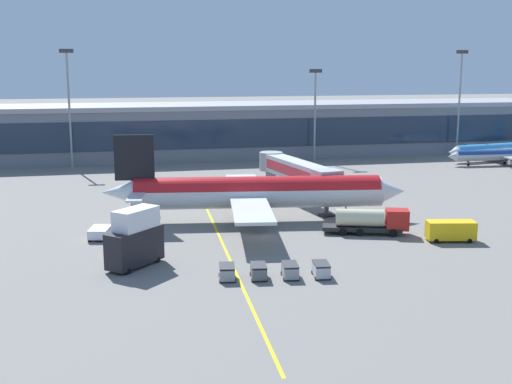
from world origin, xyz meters
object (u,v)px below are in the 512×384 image
at_px(fuel_tanker, 371,221).
at_px(baggage_cart_2, 290,270).
at_px(main_airliner, 256,192).
at_px(commuter_jet_near, 500,149).
at_px(commuter_jet_far, 503,155).
at_px(lavatory_truck, 450,230).
at_px(pushback_tug, 100,232).
at_px(baggage_cart_3, 321,269).
at_px(baggage_cart_0, 227,272).
at_px(baggage_cart_1, 259,271).
at_px(catering_lift, 135,239).

height_order(fuel_tanker, baggage_cart_2, fuel_tanker).
height_order(main_airliner, commuter_jet_near, main_airliner).
bearing_deg(commuter_jet_far, baggage_cart_2, -135.50).
relative_size(lavatory_truck, baggage_cart_2, 2.17).
bearing_deg(pushback_tug, commuter_jet_far, 27.55).
xyz_separation_m(pushback_tug, baggage_cart_3, (22.23, -20.16, -0.07)).
relative_size(main_airliner, baggage_cart_0, 14.80).
relative_size(lavatory_truck, baggage_cart_1, 2.17).
height_order(lavatory_truck, pushback_tug, lavatory_truck).
xyz_separation_m(baggage_cart_3, commuter_jet_near, (64.98, 70.61, 1.75)).
bearing_deg(commuter_jet_near, main_airliner, -145.50).
xyz_separation_m(main_airliner, catering_lift, (-16.97, -17.41, -1.00)).
height_order(lavatory_truck, baggage_cart_3, lavatory_truck).
height_order(main_airliner, pushback_tug, main_airliner).
height_order(lavatory_truck, commuter_jet_near, commuter_jet_near).
distance_m(catering_lift, baggage_cart_3, 19.97).
distance_m(lavatory_truck, pushback_tug, 43.09).
xyz_separation_m(fuel_tanker, baggage_cart_1, (-17.85, -14.20, -0.96)).
bearing_deg(baggage_cart_3, baggage_cart_2, 172.59).
distance_m(lavatory_truck, baggage_cart_2, 24.63).
bearing_deg(commuter_jet_near, lavatory_truck, -126.73).
bearing_deg(catering_lift, baggage_cart_1, -29.59).
bearing_deg(main_airliner, baggage_cart_1, -101.66).
bearing_deg(baggage_cart_1, baggage_cart_3, -7.41).
distance_m(pushback_tug, commuter_jet_near, 100.76).
distance_m(baggage_cart_0, baggage_cart_2, 6.40).
bearing_deg(baggage_cart_3, fuel_tanker, 52.56).
relative_size(lavatory_truck, catering_lift, 0.92).
relative_size(lavatory_truck, commuter_jet_far, 0.25).
relative_size(catering_lift, baggage_cart_0, 2.35).
bearing_deg(baggage_cart_1, lavatory_truck, 19.07).
xyz_separation_m(catering_lift, baggage_cart_0, (8.80, -6.39, -2.28)).
relative_size(main_airliner, commuter_jet_near, 1.47).
height_order(baggage_cart_0, baggage_cart_1, same).
bearing_deg(commuter_jet_near, baggage_cart_0, -137.04).
xyz_separation_m(baggage_cart_1, commuter_jet_far, (67.54, 62.84, 1.42)).
relative_size(baggage_cart_3, commuter_jet_far, 0.11).
height_order(baggage_cart_2, baggage_cart_3, same).
xyz_separation_m(catering_lift, baggage_cart_3, (18.32, -7.62, -2.28)).
bearing_deg(main_airliner, baggage_cart_2, -94.24).
xyz_separation_m(catering_lift, pushback_tug, (-3.91, 12.53, -2.22)).
xyz_separation_m(fuel_tanker, pushback_tug, (-33.73, 5.13, -0.90)).
height_order(lavatory_truck, commuter_jet_far, commuter_jet_far).
relative_size(baggage_cart_1, commuter_jet_far, 0.11).
bearing_deg(catering_lift, pushback_tug, 107.33).
xyz_separation_m(main_airliner, fuel_tanker, (12.85, -10.01, -2.32)).
bearing_deg(baggage_cart_1, pushback_tug, 129.41).
distance_m(fuel_tanker, baggage_cart_0, 25.16).
bearing_deg(catering_lift, fuel_tanker, 13.94).
height_order(baggage_cart_0, commuter_jet_near, commuter_jet_near).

